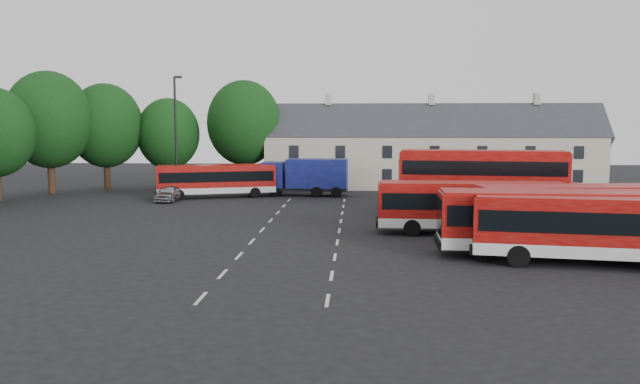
{
  "coord_description": "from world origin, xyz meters",
  "views": [
    {
      "loc": [
        6.11,
        -37.59,
        6.82
      ],
      "look_at": [
        3.59,
        4.76,
        2.2
      ],
      "focal_mm": 35.0,
      "sensor_mm": 36.0,
      "label": 1
    }
  ],
  "objects": [
    {
      "name": "bus_row_d",
      "position": [
        13.2,
        1.33,
        1.95
      ],
      "size": [
        11.55,
        2.93,
        3.25
      ],
      "rotation": [
        0.0,
        0.0,
        -0.02
      ],
      "color": "silver",
      "rests_on": "ground"
    },
    {
      "name": "lane_markings",
      "position": [
        2.5,
        2.0,
        0.01
      ],
      "size": [
        5.15,
        33.8,
        0.01
      ],
      "color": "beige",
      "rests_on": "ground"
    },
    {
      "name": "bus_north",
      "position": [
        -6.98,
        19.52,
        1.84
      ],
      "size": [
        11.04,
        5.75,
        3.06
      ],
      "rotation": [
        0.0,
        0.0,
        0.32
      ],
      "color": "silver",
      "rests_on": "ground"
    },
    {
      "name": "silver_car",
      "position": [
        -10.51,
        16.6,
        0.73
      ],
      "size": [
        1.97,
        4.36,
        1.45
      ],
      "primitive_type": "imported",
      "rotation": [
        0.0,
        0.0,
        -0.06
      ],
      "color": "#ABADB2",
      "rests_on": "ground"
    },
    {
      "name": "lamppost",
      "position": [
        -10.14,
        17.71,
        5.93
      ],
      "size": [
        0.77,
        0.42,
        11.11
      ],
      "rotation": [
        0.0,
        0.0,
        0.24
      ],
      "color": "black",
      "rests_on": "ground"
    },
    {
      "name": "bus_dd_north",
      "position": [
        14.51,
        12.98,
        2.3
      ],
      "size": [
        9.97,
        2.79,
        4.05
      ],
      "rotation": [
        0.0,
        0.0,
        0.05
      ],
      "color": "silver",
      "rests_on": "ground"
    },
    {
      "name": "bus_row_b",
      "position": [
        16.48,
        -5.45,
        2.06
      ],
      "size": [
        12.23,
        3.23,
        3.43
      ],
      "rotation": [
        0.0,
        0.0,
        -0.04
      ],
      "color": "silver",
      "rests_on": "ground"
    },
    {
      "name": "bus_row_e",
      "position": [
        16.49,
        4.94,
        1.69
      ],
      "size": [
        10.1,
        2.98,
        2.82
      ],
      "rotation": [
        0.0,
        0.0,
        0.07
      ],
      "color": "silver",
      "rests_on": "ground"
    },
    {
      "name": "terrace_houses",
      "position": [
        14.0,
        30.0,
        3.86
      ],
      "size": [
        35.7,
        7.13,
        10.06
      ],
      "color": "beige",
      "rests_on": "ground"
    },
    {
      "name": "bus_dd_south",
      "position": [
        15.34,
        8.87,
        2.8
      ],
      "size": [
        12.25,
        4.34,
        4.91
      ],
      "rotation": [
        0.0,
        0.0,
        -0.14
      ],
      "color": "silver",
      "rests_on": "ground"
    },
    {
      "name": "bus_row_c",
      "position": [
        18.8,
        -1.6,
        2.02
      ],
      "size": [
        12.13,
        4.32,
        3.36
      ],
      "rotation": [
        0.0,
        0.0,
        0.14
      ],
      "color": "silver",
      "rests_on": "ground"
    },
    {
      "name": "treeline",
      "position": [
        -20.74,
        19.36,
        6.68
      ],
      "size": [
        29.92,
        32.59,
        12.01
      ],
      "color": "black",
      "rests_on": "ground"
    },
    {
      "name": "box_truck",
      "position": [
        1.31,
        21.53,
        1.98
      ],
      "size": [
        8.14,
        2.85,
        3.52
      ],
      "rotation": [
        0.0,
        0.0,
        -0.04
      ],
      "color": "black",
      "rests_on": "ground"
    },
    {
      "name": "ground",
      "position": [
        0.0,
        0.0,
        0.0
      ],
      "size": [
        140.0,
        140.0,
        0.0
      ],
      "primitive_type": "plane",
      "color": "black",
      "rests_on": "ground"
    },
    {
      "name": "bus_row_a",
      "position": [
        17.8,
        -7.17,
        2.02
      ],
      "size": [
        12.15,
        4.45,
        3.36
      ],
      "rotation": [
        0.0,
        0.0,
        -0.15
      ],
      "color": "silver",
      "rests_on": "ground"
    }
  ]
}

